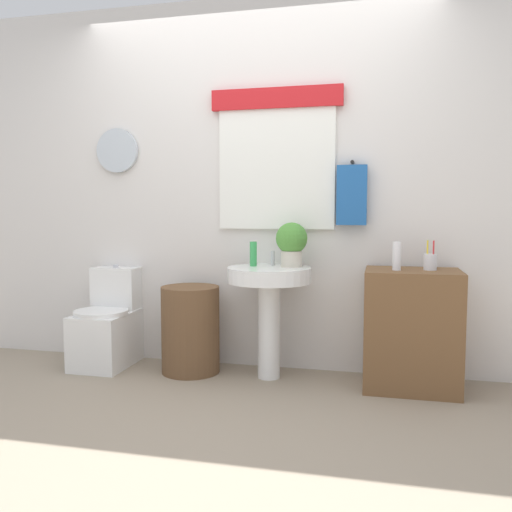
{
  "coord_description": "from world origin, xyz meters",
  "views": [
    {
      "loc": [
        0.88,
        -2.59,
        1.12
      ],
      "look_at": [
        0.08,
        0.8,
        0.83
      ],
      "focal_mm": 37.43,
      "sensor_mm": 36.0,
      "label": 1
    }
  ],
  "objects_px": {
    "toilet": "(108,327)",
    "toothbrush_cup": "(430,262)",
    "potted_plant": "(292,242)",
    "wooden_cabinet": "(412,329)",
    "laundry_hamper": "(191,329)",
    "soap_bottle": "(253,254)",
    "pedestal_sink": "(269,293)",
    "lotion_bottle": "(397,256)"
  },
  "relations": [
    {
      "from": "pedestal_sink",
      "to": "wooden_cabinet",
      "type": "xyz_separation_m",
      "value": [
        0.92,
        -0.0,
        -0.2
      ]
    },
    {
      "from": "potted_plant",
      "to": "soap_bottle",
      "type": "bearing_deg",
      "value": -177.8
    },
    {
      "from": "laundry_hamper",
      "to": "toothbrush_cup",
      "type": "bearing_deg",
      "value": 0.73
    },
    {
      "from": "laundry_hamper",
      "to": "wooden_cabinet",
      "type": "relative_size",
      "value": 0.8
    },
    {
      "from": "lotion_bottle",
      "to": "toothbrush_cup",
      "type": "bearing_deg",
      "value": 16.42
    },
    {
      "from": "laundry_hamper",
      "to": "pedestal_sink",
      "type": "bearing_deg",
      "value": 0.0
    },
    {
      "from": "toilet",
      "to": "toothbrush_cup",
      "type": "height_order",
      "value": "toothbrush_cup"
    },
    {
      "from": "potted_plant",
      "to": "toothbrush_cup",
      "type": "height_order",
      "value": "potted_plant"
    },
    {
      "from": "wooden_cabinet",
      "to": "soap_bottle",
      "type": "relative_size",
      "value": 4.54
    },
    {
      "from": "soap_bottle",
      "to": "lotion_bottle",
      "type": "height_order",
      "value": "lotion_bottle"
    },
    {
      "from": "pedestal_sink",
      "to": "lotion_bottle",
      "type": "relative_size",
      "value": 4.23
    },
    {
      "from": "soap_bottle",
      "to": "laundry_hamper",
      "type": "bearing_deg",
      "value": -173.47
    },
    {
      "from": "toilet",
      "to": "wooden_cabinet",
      "type": "height_order",
      "value": "wooden_cabinet"
    },
    {
      "from": "toilet",
      "to": "laundry_hamper",
      "type": "relative_size",
      "value": 1.2
    },
    {
      "from": "toilet",
      "to": "wooden_cabinet",
      "type": "distance_m",
      "value": 2.13
    },
    {
      "from": "potted_plant",
      "to": "wooden_cabinet",
      "type": "bearing_deg",
      "value": -4.41
    },
    {
      "from": "soap_bottle",
      "to": "lotion_bottle",
      "type": "distance_m",
      "value": 0.94
    },
    {
      "from": "pedestal_sink",
      "to": "wooden_cabinet",
      "type": "height_order",
      "value": "wooden_cabinet"
    },
    {
      "from": "laundry_hamper",
      "to": "potted_plant",
      "type": "height_order",
      "value": "potted_plant"
    },
    {
      "from": "laundry_hamper",
      "to": "potted_plant",
      "type": "xyz_separation_m",
      "value": [
        0.7,
        0.06,
        0.61
      ]
    },
    {
      "from": "laundry_hamper",
      "to": "soap_bottle",
      "type": "relative_size",
      "value": 3.62
    },
    {
      "from": "toilet",
      "to": "soap_bottle",
      "type": "height_order",
      "value": "soap_bottle"
    },
    {
      "from": "toilet",
      "to": "toothbrush_cup",
      "type": "xyz_separation_m",
      "value": [
        2.22,
        -0.01,
        0.53
      ]
    },
    {
      "from": "lotion_bottle",
      "to": "toothbrush_cup",
      "type": "relative_size",
      "value": 0.95
    },
    {
      "from": "toilet",
      "to": "laundry_hamper",
      "type": "height_order",
      "value": "toilet"
    },
    {
      "from": "soap_bottle",
      "to": "pedestal_sink",
      "type": "bearing_deg",
      "value": -22.62
    },
    {
      "from": "toilet",
      "to": "toothbrush_cup",
      "type": "relative_size",
      "value": 3.89
    },
    {
      "from": "laundry_hamper",
      "to": "toothbrush_cup",
      "type": "height_order",
      "value": "toothbrush_cup"
    },
    {
      "from": "laundry_hamper",
      "to": "wooden_cabinet",
      "type": "xyz_separation_m",
      "value": [
        1.47,
        0.0,
        0.08
      ]
    },
    {
      "from": "laundry_hamper",
      "to": "lotion_bottle",
      "type": "distance_m",
      "value": 1.48
    },
    {
      "from": "laundry_hamper",
      "to": "lotion_bottle",
      "type": "height_order",
      "value": "lotion_bottle"
    },
    {
      "from": "toilet",
      "to": "soap_bottle",
      "type": "xyz_separation_m",
      "value": [
        1.09,
        0.02,
        0.56
      ]
    },
    {
      "from": "soap_bottle",
      "to": "lotion_bottle",
      "type": "bearing_deg",
      "value": -5.49
    },
    {
      "from": "pedestal_sink",
      "to": "potted_plant",
      "type": "bearing_deg",
      "value": 23.2
    },
    {
      "from": "potted_plant",
      "to": "toilet",
      "type": "bearing_deg",
      "value": -178.81
    },
    {
      "from": "lotion_bottle",
      "to": "potted_plant",
      "type": "bearing_deg",
      "value": 171.59
    },
    {
      "from": "pedestal_sink",
      "to": "soap_bottle",
      "type": "xyz_separation_m",
      "value": [
        -0.12,
        0.05,
        0.25
      ]
    },
    {
      "from": "lotion_bottle",
      "to": "toothbrush_cup",
      "type": "distance_m",
      "value": 0.22
    },
    {
      "from": "soap_bottle",
      "to": "toothbrush_cup",
      "type": "xyz_separation_m",
      "value": [
        1.14,
        -0.03,
        -0.02
      ]
    },
    {
      "from": "toilet",
      "to": "potted_plant",
      "type": "bearing_deg",
      "value": 1.19
    },
    {
      "from": "pedestal_sink",
      "to": "toilet",
      "type": "bearing_deg",
      "value": 178.48
    },
    {
      "from": "wooden_cabinet",
      "to": "soap_bottle",
      "type": "height_order",
      "value": "soap_bottle"
    }
  ]
}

